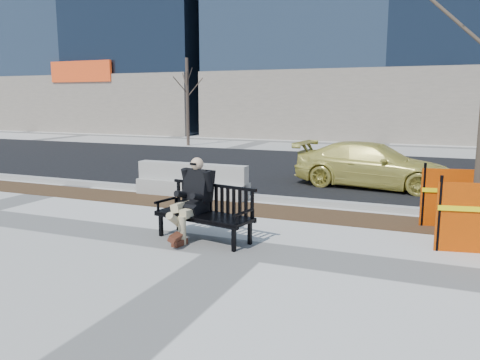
# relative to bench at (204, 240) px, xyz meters

# --- Properties ---
(ground) EXTENTS (120.00, 120.00, 0.00)m
(ground) POSITION_rel_bench_xyz_m (0.77, -0.22, 0.00)
(ground) COLOR beige
(ground) RESTS_ON ground
(mulch_strip) EXTENTS (40.00, 1.20, 0.02)m
(mulch_strip) POSITION_rel_bench_xyz_m (0.77, 2.38, 0.00)
(mulch_strip) COLOR #47301C
(mulch_strip) RESTS_ON ground
(asphalt_street) EXTENTS (60.00, 10.40, 0.01)m
(asphalt_street) POSITION_rel_bench_xyz_m (0.77, 8.58, 0.00)
(asphalt_street) COLOR black
(asphalt_street) RESTS_ON ground
(curb) EXTENTS (60.00, 0.25, 0.12)m
(curb) POSITION_rel_bench_xyz_m (0.77, 3.33, 0.06)
(curb) COLOR #9E9B93
(curb) RESTS_ON ground
(bench) EXTENTS (1.84, 0.96, 0.93)m
(bench) POSITION_rel_bench_xyz_m (0.00, 0.00, 0.00)
(bench) COLOR black
(bench) RESTS_ON ground
(seated_man) EXTENTS (0.77, 1.08, 1.38)m
(seated_man) POSITION_rel_bench_xyz_m (-0.23, 0.09, 0.00)
(seated_man) COLOR black
(seated_man) RESTS_ON ground
(tree_fence) EXTENTS (2.76, 2.76, 5.93)m
(tree_fence) POSITION_rel_bench_xyz_m (4.20, 1.74, 0.00)
(tree_fence) COLOR #EC4A00
(tree_fence) RESTS_ON ground
(sedan) EXTENTS (4.27, 2.11, 1.19)m
(sedan) POSITION_rel_bench_xyz_m (1.95, 6.06, 0.00)
(sedan) COLOR #D2C454
(sedan) RESTS_ON ground
(jersey_barrier_left) EXTENTS (2.84, 0.57, 0.81)m
(jersey_barrier_left) POSITION_rel_bench_xyz_m (-1.92, 3.15, 0.00)
(jersey_barrier_left) COLOR #A4A199
(jersey_barrier_left) RESTS_ON ground
(far_tree_left) EXTENTS (1.99, 1.99, 4.71)m
(far_tree_left) POSITION_rel_bench_xyz_m (-8.21, 14.47, 0.00)
(far_tree_left) COLOR #4E3E32
(far_tree_left) RESTS_ON ground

